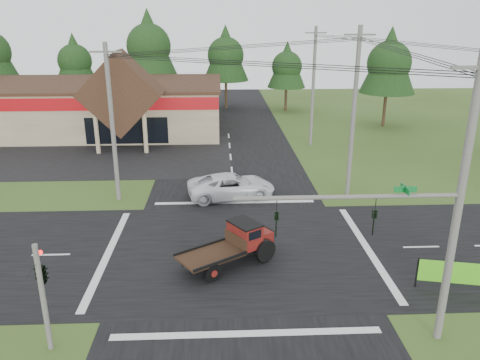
{
  "coord_description": "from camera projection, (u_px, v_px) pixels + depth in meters",
  "views": [
    {
      "loc": [
        -0.96,
        -22.52,
        11.92
      ],
      "look_at": [
        0.29,
        5.37,
        2.2
      ],
      "focal_mm": 35.0,
      "sensor_mm": 36.0,
      "label": 1
    }
  ],
  "objects": [
    {
      "name": "white_pickup",
      "position": [
        231.0,
        186.0,
        32.51
      ],
      "size": [
        6.43,
        3.79,
        1.68
      ],
      "primitive_type": "imported",
      "rotation": [
        0.0,
        0.0,
        1.75
      ],
      "color": "white",
      "rests_on": "ground"
    },
    {
      "name": "utility_pole_nw",
      "position": [
        112.0,
        123.0,
        30.64
      ],
      "size": [
        2.0,
        0.3,
        10.5
      ],
      "color": "#595651",
      "rests_on": "ground"
    },
    {
      "name": "traffic_signal_corner",
      "position": [
        40.0,
        264.0,
        16.82
      ],
      "size": [
        0.53,
        2.48,
        4.4
      ],
      "color": "#595651",
      "rests_on": "ground"
    },
    {
      "name": "antique_flatbed_truck",
      "position": [
        228.0,
        246.0,
        23.44
      ],
      "size": [
        5.34,
        4.47,
        2.14
      ],
      "primitive_type": null,
      "rotation": [
        0.0,
        0.0,
        -0.98
      ],
      "color": "#590C10",
      "rests_on": "ground"
    },
    {
      "name": "tree_row_d",
      "position": [
        226.0,
        54.0,
        62.41
      ],
      "size": [
        6.16,
        6.16,
        11.11
      ],
      "color": "#332316",
      "rests_on": "ground"
    },
    {
      "name": "utility_pole_ne",
      "position": [
        354.0,
        113.0,
        31.15
      ],
      "size": [
        2.0,
        0.3,
        11.5
      ],
      "color": "#595651",
      "rests_on": "ground"
    },
    {
      "name": "utility_pole_nr",
      "position": [
        459.0,
        205.0,
        16.59
      ],
      "size": [
        2.0,
        0.3,
        11.0
      ],
      "color": "#595651",
      "rests_on": "ground"
    },
    {
      "name": "ground",
      "position": [
        239.0,
        251.0,
        25.2
      ],
      "size": [
        120.0,
        120.0,
        0.0
      ],
      "primitive_type": "plane",
      "color": "#384A1A",
      "rests_on": "ground"
    },
    {
      "name": "tree_row_c",
      "position": [
        149.0,
        44.0,
        60.6
      ],
      "size": [
        7.28,
        7.28,
        13.13
      ],
      "color": "#332316",
      "rests_on": "ground"
    },
    {
      "name": "tree_side_ne",
      "position": [
        389.0,
        61.0,
        51.84
      ],
      "size": [
        6.16,
        6.16,
        11.11
      ],
      "color": "#332316",
      "rests_on": "ground"
    },
    {
      "name": "tree_row_b",
      "position": [
        75.0,
        59.0,
        61.79
      ],
      "size": [
        5.6,
        5.6,
        10.1
      ],
      "color": "#332316",
      "rests_on": "ground"
    },
    {
      "name": "parking_apron",
      "position": [
        77.0,
        156.0,
        42.54
      ],
      "size": [
        28.0,
        14.0,
        0.02
      ],
      "primitive_type": "cube",
      "color": "black",
      "rests_on": "ground"
    },
    {
      "name": "traffic_signal_mast",
      "position": [
        408.0,
        236.0,
        16.92
      ],
      "size": [
        8.12,
        0.24,
        7.0
      ],
      "color": "#595651",
      "rests_on": "ground"
    },
    {
      "name": "roadside_banner",
      "position": [
        466.0,
        277.0,
        21.28
      ],
      "size": [
        4.33,
        1.06,
        1.5
      ],
      "primitive_type": null,
      "rotation": [
        0.0,
        0.0,
        -0.21
      ],
      "color": "#4EBF19",
      "rests_on": "ground"
    },
    {
      "name": "road_ew",
      "position": [
        239.0,
        251.0,
        25.2
      ],
      "size": [
        120.0,
        12.0,
        0.02
      ],
      "primitive_type": "cube",
      "color": "black",
      "rests_on": "ground"
    },
    {
      "name": "tree_row_e",
      "position": [
        287.0,
        65.0,
        61.3
      ],
      "size": [
        5.04,
        5.04,
        9.09
      ],
      "color": "#332316",
      "rests_on": "ground"
    },
    {
      "name": "road_ns",
      "position": [
        239.0,
        251.0,
        25.2
      ],
      "size": [
        12.0,
        120.0,
        0.02
      ],
      "primitive_type": "cube",
      "color": "black",
      "rests_on": "ground"
    },
    {
      "name": "cvs_building",
      "position": [
        86.0,
        105.0,
        51.53
      ],
      "size": [
        30.4,
        18.2,
        9.19
      ],
      "color": "gray",
      "rests_on": "ground"
    },
    {
      "name": "utility_pole_n",
      "position": [
        313.0,
        86.0,
        44.41
      ],
      "size": [
        2.0,
        0.3,
        11.2
      ],
      "color": "#595651",
      "rests_on": "ground"
    }
  ]
}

